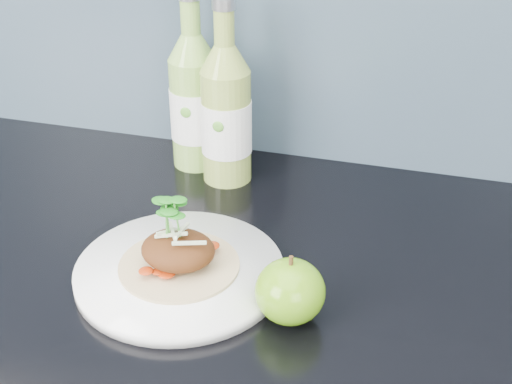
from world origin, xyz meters
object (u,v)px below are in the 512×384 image
green_apple (290,291)px  cider_bottle_right (226,115)px  cider_bottle_left (194,101)px  dinner_plate (180,272)px

green_apple → cider_bottle_right: bearing=119.8°
cider_bottle_left → cider_bottle_right: size_ratio=1.00×
dinner_plate → cider_bottle_left: cider_bottle_left is taller
dinner_plate → cider_bottle_left: (-0.08, 0.29, 0.10)m
dinner_plate → green_apple: 0.15m
green_apple → cider_bottle_right: size_ratio=0.31×
green_apple → cider_bottle_right: (-0.17, 0.29, 0.07)m
dinner_plate → green_apple: green_apple is taller
dinner_plate → green_apple: bearing=-14.1°
dinner_plate → cider_bottle_right: (-0.02, 0.26, 0.10)m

